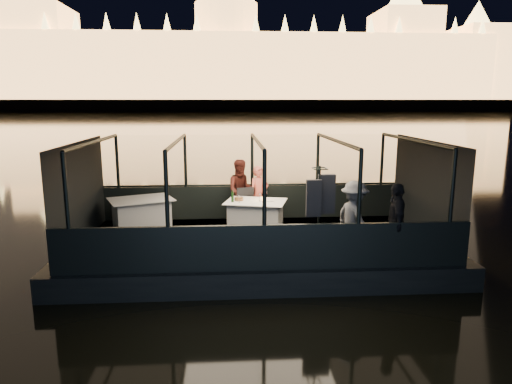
{
  "coord_description": "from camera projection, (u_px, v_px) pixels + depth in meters",
  "views": [
    {
      "loc": [
        -0.7,
        -10.26,
        3.7
      ],
      "look_at": [
        0.0,
        0.4,
        1.55
      ],
      "focal_mm": 32.0,
      "sensor_mm": 36.0,
      "label": 1
    }
  ],
  "objects": [
    {
      "name": "wine_glass_empty",
      "position": [
        260.0,
        197.0,
        11.2
      ],
      "size": [
        0.08,
        0.08,
        0.18
      ],
      "primitive_type": null,
      "rotation": [
        0.0,
        0.0,
        -0.29
      ],
      "color": "white",
      "rests_on": "dining_table_central"
    },
    {
      "name": "end_wall_aft",
      "position": [
        426.0,
        189.0,
        10.74
      ],
      "size": [
        0.02,
        4.0,
        2.3
      ],
      "primitive_type": null,
      "color": "black",
      "rests_on": "boat_deck"
    },
    {
      "name": "cabin_roof_glass",
      "position": [
        257.0,
        141.0,
        10.26
      ],
      "size": [
        8.0,
        4.0,
        0.02
      ],
      "primitive_type": null,
      "color": "#99B2B2",
      "rests_on": "boat_deck"
    },
    {
      "name": "river_water",
      "position": [
        229.0,
        120.0,
        89.07
      ],
      "size": [
        500.0,
        500.0,
        0.0
      ],
      "primitive_type": "plane",
      "color": "black",
      "rests_on": "ground"
    },
    {
      "name": "amber_candle",
      "position": [
        262.0,
        198.0,
        11.34
      ],
      "size": [
        0.06,
        0.06,
        0.08
      ],
      "primitive_type": "cylinder",
      "rotation": [
        0.0,
        0.0,
        -0.16
      ],
      "color": "#FF9E3F",
      "rests_on": "dining_table_central"
    },
    {
      "name": "gunwale_port",
      "position": [
        252.0,
        202.0,
        12.58
      ],
      "size": [
        8.0,
        0.08,
        0.9
      ],
      "primitive_type": "cube",
      "color": "black",
      "rests_on": "boat_deck"
    },
    {
      "name": "canopy_ribs",
      "position": [
        257.0,
        191.0,
        10.49
      ],
      "size": [
        8.0,
        4.0,
        2.3
      ],
      "primitive_type": null,
      "color": "black",
      "rests_on": "boat_deck"
    },
    {
      "name": "wine_glass_white",
      "position": [
        239.0,
        199.0,
        11.05
      ],
      "size": [
        0.07,
        0.07,
        0.18
      ],
      "primitive_type": null,
      "rotation": [
        0.0,
        0.0,
        0.14
      ],
      "color": "white",
      "rests_on": "dining_table_central"
    },
    {
      "name": "boat_deck",
      "position": [
        257.0,
        240.0,
        10.72
      ],
      "size": [
        8.0,
        4.0,
        0.04
      ],
      "primitive_type": "cube",
      "color": "black",
      "rests_on": "boat_hull"
    },
    {
      "name": "cabin_glass_starboard",
      "position": [
        265.0,
        188.0,
        8.44
      ],
      "size": [
        8.0,
        0.02,
        1.4
      ],
      "primitive_type": null,
      "color": "#99B2B2",
      "rests_on": "gunwale_starboard"
    },
    {
      "name": "passenger_dark",
      "position": [
        396.0,
        220.0,
        9.14
      ],
      "size": [
        0.61,
        1.01,
        1.6
      ],
      "primitive_type": "imported",
      "rotation": [
        0.0,
        0.0,
        4.47
      ],
      "color": "black",
      "rests_on": "boat_deck"
    },
    {
      "name": "plate_near",
      "position": [
        269.0,
        201.0,
        11.22
      ],
      "size": [
        0.26,
        0.26,
        0.01
      ],
      "primitive_type": "cylinder",
      "rotation": [
        0.0,
        0.0,
        -0.23
      ],
      "color": "silver",
      "rests_on": "dining_table_central"
    },
    {
      "name": "plate_far",
      "position": [
        239.0,
        198.0,
        11.5
      ],
      "size": [
        0.3,
        0.3,
        0.02
      ],
      "primitive_type": "cylinder",
      "rotation": [
        0.0,
        0.0,
        -0.28
      ],
      "color": "white",
      "rests_on": "dining_table_central"
    },
    {
      "name": "boat_hull",
      "position": [
        257.0,
        259.0,
        10.81
      ],
      "size": [
        8.6,
        4.4,
        1.0
      ],
      "primitive_type": "cube",
      "color": "black",
      "rests_on": "river_water"
    },
    {
      "name": "person_woman_coral",
      "position": [
        259.0,
        195.0,
        12.07
      ],
      "size": [
        0.64,
        0.54,
        1.51
      ],
      "primitive_type": "imported",
      "rotation": [
        0.0,
        0.0,
        0.39
      ],
      "color": "#D45F4D",
      "rests_on": "boat_deck"
    },
    {
      "name": "person_man_maroon",
      "position": [
        242.0,
        194.0,
        12.12
      ],
      "size": [
        0.89,
        0.74,
        1.68
      ],
      "primitive_type": "imported",
      "rotation": [
        0.0,
        0.0,
        0.15
      ],
      "color": "#451913",
      "rests_on": "boat_deck"
    },
    {
      "name": "passenger_stripe",
      "position": [
        354.0,
        215.0,
        9.53
      ],
      "size": [
        0.89,
        1.15,
        1.57
      ],
      "primitive_type": "imported",
      "rotation": [
        0.0,
        0.0,
        1.92
      ],
      "color": "silver",
      "rests_on": "boat_deck"
    },
    {
      "name": "chair_port_right",
      "position": [
        259.0,
        207.0,
        11.95
      ],
      "size": [
        0.48,
        0.48,
        0.96
      ],
      "primitive_type": "cube",
      "rotation": [
        0.0,
        0.0,
        0.09
      ],
      "color": "black",
      "rests_on": "boat_deck"
    },
    {
      "name": "chair_port_left",
      "position": [
        246.0,
        209.0,
        11.73
      ],
      "size": [
        0.54,
        0.54,
        0.97
      ],
      "primitive_type": "cube",
      "rotation": [
        0.0,
        0.0,
        0.22
      ],
      "color": "black",
      "rests_on": "boat_deck"
    },
    {
      "name": "cabin_glass_port",
      "position": [
        252.0,
        161.0,
        12.35
      ],
      "size": [
        8.0,
        0.02,
        1.4
      ],
      "primitive_type": null,
      "color": "#99B2B2",
      "rests_on": "gunwale_port"
    },
    {
      "name": "end_wall_fore",
      "position": [
        80.0,
        193.0,
        10.23
      ],
      "size": [
        0.02,
        4.0,
        2.3
      ],
      "primitive_type": null,
      "color": "black",
      "rests_on": "boat_deck"
    },
    {
      "name": "dining_table_central",
      "position": [
        256.0,
        216.0,
        11.3
      ],
      "size": [
        1.67,
        1.39,
        0.77
      ],
      "primitive_type": "cube",
      "rotation": [
        0.0,
        0.0,
        -0.26
      ],
      "color": "silver",
      "rests_on": "boat_deck"
    },
    {
      "name": "bread_basket",
      "position": [
        239.0,
        199.0,
        11.28
      ],
      "size": [
        0.28,
        0.28,
        0.09
      ],
      "primitive_type": "cylinder",
      "rotation": [
        0.0,
        0.0,
        -0.37
      ],
      "color": "brown",
      "rests_on": "dining_table_central"
    },
    {
      "name": "embankment",
      "position": [
        227.0,
        106.0,
        216.05
      ],
      "size": [
        400.0,
        140.0,
        6.0
      ],
      "primitive_type": "cube",
      "color": "#423D33",
      "rests_on": "ground"
    },
    {
      "name": "coat_stand",
      "position": [
        319.0,
        216.0,
        9.27
      ],
      "size": [
        0.63,
        0.55,
        1.92
      ],
      "primitive_type": null,
      "rotation": [
        0.0,
        0.0,
        0.27
      ],
      "color": "black",
      "rests_on": "boat_deck"
    },
    {
      "name": "parliament_building",
      "position": [
        226.0,
        34.0,
        176.29
      ],
      "size": [
        220.0,
        32.0,
        60.0
      ],
      "primitive_type": null,
      "color": "#F2D18C",
      "rests_on": "embankment"
    },
    {
      "name": "dining_table_aft",
      "position": [
        142.0,
        215.0,
        11.42
      ],
      "size": [
        1.81,
        1.59,
        0.8
      ],
      "primitive_type": "cube",
      "rotation": [
        0.0,
        0.0,
        0.4
      ],
      "color": "silver",
      "rests_on": "boat_deck"
    },
    {
      "name": "wine_glass_red",
      "position": [
        266.0,
        195.0,
        11.46
      ],
      "size": [
        0.07,
        0.07,
        0.18
      ],
      "primitive_type": null,
      "rotation": [
        0.0,
        0.0,
        -0.21
      ],
      "color": "white",
      "rests_on": "dining_table_central"
    },
    {
      "name": "wine_bottle",
      "position": [
        232.0,
        196.0,
        11.11
      ],
      "size": [
        0.07,
        0.07,
        0.3
      ],
      "primitive_type": "cylinder",
      "rotation": [
        0.0,
        0.0,
        -0.12
      ],
      "color": "#143312",
      "rests_on": "dining_table_central"
    },
    {
      "name": "gunwale_starboard",
      "position": [
        264.0,
        248.0,
        8.67
      ],
      "size": [
        8.0,
        0.08,
        0.9
      ],
      "primitive_type": "cube",
      "color": "black",
      "rests_on": "boat_deck"
    }
  ]
}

